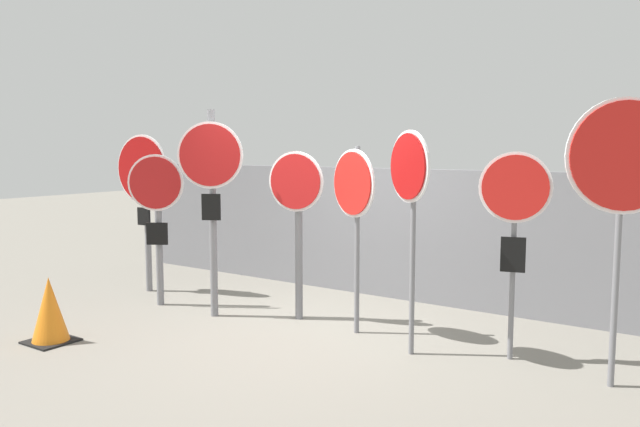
# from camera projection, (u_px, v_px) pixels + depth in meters

# --- Properties ---
(ground_plane) EXTENTS (40.00, 40.00, 0.00)m
(ground_plane) POSITION_uv_depth(u_px,v_px,m) (310.00, 329.00, 6.93)
(ground_plane) COLOR gray
(fence_back) EXTENTS (9.08, 0.12, 1.73)m
(fence_back) POSITION_uv_depth(u_px,v_px,m) (389.00, 233.00, 8.35)
(fence_back) COLOR slate
(fence_back) RESTS_ON ground
(stop_sign_0) EXTENTS (0.94, 0.16, 2.19)m
(stop_sign_0) POSITION_uv_depth(u_px,v_px,m) (143.00, 184.00, 8.57)
(stop_sign_0) COLOR slate
(stop_sign_0) RESTS_ON ground
(stop_sign_1) EXTENTS (0.62, 0.39, 1.93)m
(stop_sign_1) POSITION_uv_depth(u_px,v_px,m) (157.00, 204.00, 7.82)
(stop_sign_1) COLOR slate
(stop_sign_1) RESTS_ON ground
(stop_sign_2) EXTENTS (0.69, 0.40, 2.45)m
(stop_sign_2) POSITION_uv_depth(u_px,v_px,m) (211.00, 181.00, 7.26)
(stop_sign_2) COLOR slate
(stop_sign_2) RESTS_ON ground
(stop_sign_3) EXTENTS (0.69, 0.19, 1.97)m
(stop_sign_3) POSITION_uv_depth(u_px,v_px,m) (297.00, 205.00, 7.17)
(stop_sign_3) COLOR slate
(stop_sign_3) RESTS_ON ground
(stop_sign_4) EXTENTS (0.68, 0.32, 2.03)m
(stop_sign_4) POSITION_uv_depth(u_px,v_px,m) (354.00, 195.00, 6.62)
(stop_sign_4) COLOR slate
(stop_sign_4) RESTS_ON ground
(stop_sign_5) EXTENTS (0.59, 0.39, 2.18)m
(stop_sign_5) POSITION_uv_depth(u_px,v_px,m) (410.00, 184.00, 5.91)
(stop_sign_5) COLOR slate
(stop_sign_5) RESTS_ON ground
(stop_sign_6) EXTENTS (0.64, 0.20, 1.98)m
(stop_sign_6) POSITION_uv_depth(u_px,v_px,m) (515.00, 206.00, 5.76)
(stop_sign_6) COLOR slate
(stop_sign_6) RESTS_ON ground
(stop_sign_7) EXTENTS (0.82, 0.51, 2.42)m
(stop_sign_7) POSITION_uv_depth(u_px,v_px,m) (624.00, 170.00, 5.03)
(stop_sign_7) COLOR slate
(stop_sign_7) RESTS_ON ground
(traffic_cone_0) EXTENTS (0.45, 0.45, 0.68)m
(traffic_cone_0) POSITION_uv_depth(u_px,v_px,m) (50.00, 310.00, 6.43)
(traffic_cone_0) COLOR black
(traffic_cone_0) RESTS_ON ground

